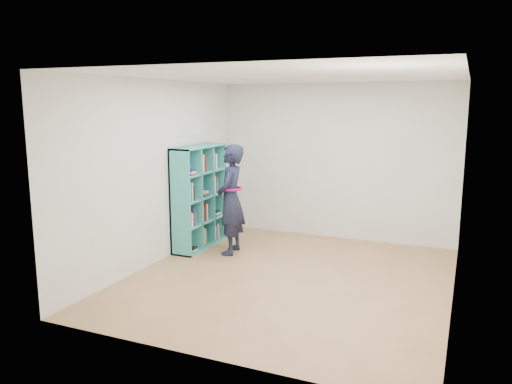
% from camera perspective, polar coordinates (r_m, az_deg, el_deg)
% --- Properties ---
extents(floor, '(4.50, 4.50, 0.00)m').
position_cam_1_polar(floor, '(6.66, 3.81, -9.84)').
color(floor, olive).
rests_on(floor, ground).
extents(ceiling, '(4.50, 4.50, 0.00)m').
position_cam_1_polar(ceiling, '(6.27, 4.10, 13.09)').
color(ceiling, white).
rests_on(ceiling, wall_back).
extents(wall_left, '(0.02, 4.50, 2.60)m').
position_cam_1_polar(wall_left, '(7.24, -11.16, 2.23)').
color(wall_left, silver).
rests_on(wall_left, floor).
extents(wall_right, '(0.02, 4.50, 2.60)m').
position_cam_1_polar(wall_right, '(5.99, 22.30, -0.01)').
color(wall_right, silver).
rests_on(wall_right, floor).
extents(wall_back, '(4.00, 0.02, 2.60)m').
position_cam_1_polar(wall_back, '(8.47, 9.03, 3.44)').
color(wall_back, silver).
rests_on(wall_back, floor).
extents(wall_front, '(4.00, 0.02, 2.60)m').
position_cam_1_polar(wall_front, '(4.32, -6.07, -3.02)').
color(wall_front, silver).
rests_on(wall_front, floor).
extents(bookshelf, '(0.35, 1.21, 1.61)m').
position_cam_1_polar(bookshelf, '(7.95, -6.63, -0.66)').
color(bookshelf, teal).
rests_on(bookshelf, floor).
extents(person, '(0.49, 0.67, 1.67)m').
position_cam_1_polar(person, '(7.53, -2.90, -0.86)').
color(person, black).
rests_on(person, floor).
extents(smartphone, '(0.04, 0.10, 0.13)m').
position_cam_1_polar(smartphone, '(7.62, -3.86, 0.10)').
color(smartphone, silver).
rests_on(smartphone, person).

